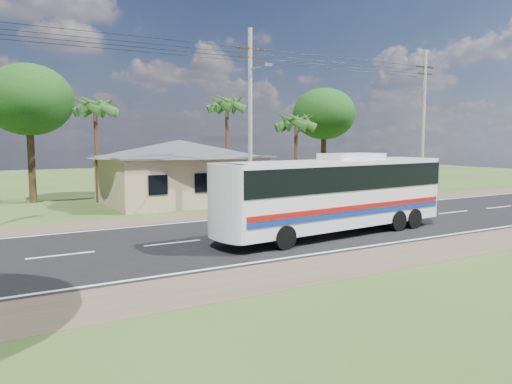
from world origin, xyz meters
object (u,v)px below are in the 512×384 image
waiting_shed (354,162)px  motorcycle (340,195)px  person (384,194)px  coach_bus (336,189)px

waiting_shed → motorcycle: size_ratio=2.65×
waiting_shed → motorcycle: waiting_shed is taller
waiting_shed → person: bearing=-94.3°
waiting_shed → coach_bus: 14.56m
motorcycle → person: (1.91, -2.41, 0.22)m
waiting_shed → coach_bus: (-10.18, -10.39, -0.57)m
waiting_shed → motorcycle: 3.27m
person → waiting_shed: bearing=-108.5°
person → motorcycle: bearing=-65.8°
waiting_shed → person: (-0.26, -3.45, -2.00)m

